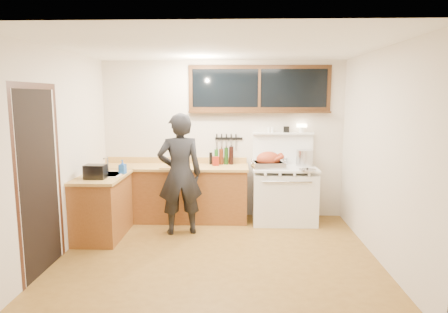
{
  "coord_description": "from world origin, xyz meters",
  "views": [
    {
      "loc": [
        0.24,
        -4.9,
        2.02
      ],
      "look_at": [
        0.05,
        0.85,
        1.15
      ],
      "focal_mm": 32.0,
      "sensor_mm": 36.0,
      "label": 1
    }
  ],
  "objects_px": {
    "vintage_stove": "(284,193)",
    "man": "(180,174)",
    "roast_turkey": "(269,161)",
    "cutting_board": "(176,164)"
  },
  "relations": [
    {
      "from": "man",
      "to": "roast_turkey",
      "type": "height_order",
      "value": "man"
    },
    {
      "from": "man",
      "to": "roast_turkey",
      "type": "relative_size",
      "value": 3.3
    },
    {
      "from": "vintage_stove",
      "to": "cutting_board",
      "type": "relative_size",
      "value": 3.33
    },
    {
      "from": "vintage_stove",
      "to": "cutting_board",
      "type": "distance_m",
      "value": 1.8
    },
    {
      "from": "man",
      "to": "roast_turkey",
      "type": "xyz_separation_m",
      "value": [
        1.33,
        0.51,
        0.11
      ]
    },
    {
      "from": "vintage_stove",
      "to": "man",
      "type": "height_order",
      "value": "man"
    },
    {
      "from": "vintage_stove",
      "to": "roast_turkey",
      "type": "height_order",
      "value": "vintage_stove"
    },
    {
      "from": "vintage_stove",
      "to": "cutting_board",
      "type": "height_order",
      "value": "vintage_stove"
    },
    {
      "from": "cutting_board",
      "to": "roast_turkey",
      "type": "distance_m",
      "value": 1.47
    },
    {
      "from": "man",
      "to": "cutting_board",
      "type": "relative_size",
      "value": 3.79
    }
  ]
}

